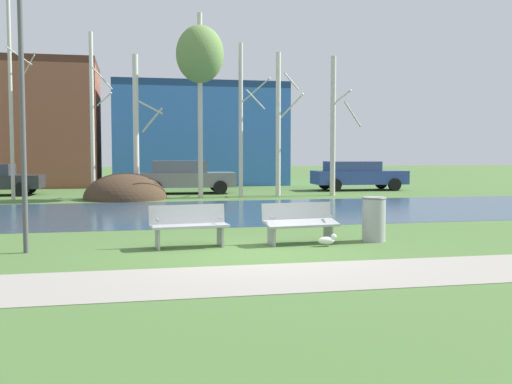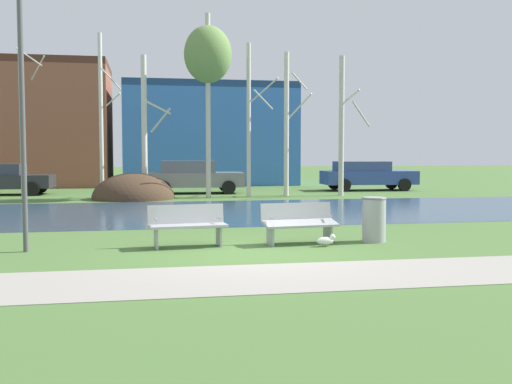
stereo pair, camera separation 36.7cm
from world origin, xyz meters
The scene contains 21 objects.
ground_plane centered at (0.00, 10.00, 0.00)m, with size 120.00×120.00×0.00m, color #476B33.
paved_path_strip centered at (0.00, -2.29, 0.01)m, with size 60.00×2.18×0.01m, color gray.
river_band centered at (0.00, 8.24, 0.00)m, with size 80.00×8.54×0.01m, color #2D475B.
soil_mound centered at (-2.57, 14.20, 0.00)m, with size 3.44×3.34×2.19m, color #423021.
bench_left centered at (-1.20, 1.01, 0.47)m, with size 1.65×0.73×0.87m.
bench_right centered at (1.18, 1.01, 0.47)m, with size 1.65×0.73×0.87m.
trash_bin centered at (2.88, 1.01, 0.51)m, with size 0.53×0.53×0.98m.
seagull centered at (1.64, 0.54, 0.13)m, with size 0.44×0.16×0.26m.
streetlamp centered at (-4.38, 0.98, 3.82)m, with size 0.32×0.32×5.79m.
birch_far_left centered at (-7.08, 14.97, 4.27)m, with size 1.09×1.87×8.43m.
birch_left centered at (-3.88, 15.08, 3.55)m, with size 0.96×1.71×7.00m.
birch_center_left centered at (-2.05, 14.68, 3.07)m, with size 1.26×2.23×6.07m.
birch_center centered at (0.60, 14.24, 6.02)m, with size 2.02×2.02×7.81m.
birch_center_right centered at (2.39, 14.26, 3.39)m, with size 1.39×2.33×6.63m.
birch_right centered at (4.22, 14.90, 3.28)m, with size 1.29×2.07×6.41m.
birch_far_right centered at (6.65, 14.46, 3.17)m, with size 1.43×2.14×6.24m.
parked_van_nearest_dark centered at (-8.55, 17.71, 0.76)m, with size 4.36×2.13×1.43m.
parked_sedan_second_grey centered at (0.18, 17.18, 0.82)m, with size 4.59×2.21×1.56m.
parked_hatch_third_blue centered at (9.12, 17.78, 0.79)m, with size 4.81×2.19×1.49m.
building_brick_low centered at (-9.72, 25.38, 3.56)m, with size 11.19×6.35×7.12m.
building_blue_store centered at (1.76, 26.24, 3.03)m, with size 10.15×7.48×6.05m.
Camera 2 is at (-2.03, -11.36, 1.97)m, focal length 42.02 mm.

